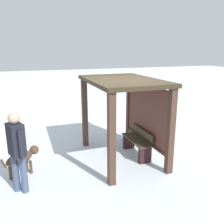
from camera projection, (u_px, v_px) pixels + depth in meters
name	position (u px, v px, depth m)	size (l,w,h in m)	color
ground_plane	(122.00, 157.00, 6.73)	(60.00, 60.00, 0.00)	white
bus_shelter	(130.00, 100.00, 6.39)	(2.65, 1.76, 2.22)	#432C21
bench_left_inside	(137.00, 143.00, 6.80)	(1.25, 0.40, 0.76)	#433B25
person_walking	(17.00, 147.00, 4.86)	(0.57, 0.38, 1.76)	black
dog	(22.00, 158.00, 5.66)	(0.69, 0.85, 0.64)	#513727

